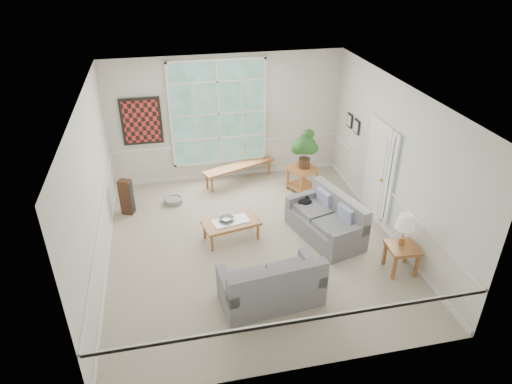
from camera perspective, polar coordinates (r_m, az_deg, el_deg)
The scene contains 24 objects.
floor at distance 8.95m, azimuth -0.36°, elevation -6.58°, with size 5.50×6.00×0.01m, color #A69C89.
ceiling at distance 7.58m, azimuth -0.43°, elevation 12.12°, with size 5.50×6.00×0.02m, color white.
wall_back at distance 10.86m, azimuth -3.66°, elevation 9.15°, with size 5.50×0.02×3.00m, color silver.
wall_front at distance 5.74m, azimuth 5.84°, elevation -11.63°, with size 5.50×0.02×3.00m, color silver.
wall_left at distance 8.13m, azimuth -19.74°, elevation 0.01°, with size 0.02×6.00×3.00m, color silver.
wall_right at distance 9.06m, azimuth 16.93°, elevation 3.60°, with size 0.02×6.00×3.00m, color silver.
window_back at distance 10.75m, azimuth -4.72°, elevation 9.74°, with size 2.30×0.08×2.40m, color white.
entry_door at distance 9.71m, azimuth 14.75°, elevation 2.72°, with size 0.08×0.90×2.10m, color white.
door_sidelight at distance 9.17m, azimuth 16.48°, elevation 1.53°, with size 0.08×0.26×1.90m, color white.
wall_art at distance 10.70m, azimuth -14.12°, elevation 8.55°, with size 0.90×0.06×1.10m, color maroon.
wall_frame_near at distance 10.45m, azimuth 12.43°, elevation 7.97°, with size 0.04×0.26×0.32m, color black.
wall_frame_far at distance 10.79m, azimuth 11.59°, elevation 8.75°, with size 0.04×0.26×0.32m, color black.
loveseat_right at distance 9.03m, azimuth 8.67°, elevation -3.15°, with size 0.85×1.65×0.89m, color slate.
loveseat_front at distance 7.46m, azimuth 1.87°, elevation -10.85°, with size 1.61×0.83×0.87m, color slate.
coffee_table at distance 9.00m, azimuth -3.13°, elevation -4.76°, with size 1.09×0.59×0.41m, color #9A5B2E.
pewter_bowl at distance 8.92m, azimuth -3.73°, elevation -3.28°, with size 0.33×0.33×0.08m, color gray.
window_bench at distance 11.09m, azimuth -2.14°, elevation 2.37°, with size 1.83×0.36×0.43m, color #9A5B2E.
end_table at distance 10.69m, azimuth 5.78°, elevation 1.63°, with size 0.59×0.59×0.59m, color #9A5B2E.
houseplant at distance 10.39m, azimuth 6.13°, elevation 5.33°, with size 0.53×0.53×0.90m, color #255321, non-canonical shape.
side_table at distance 8.56m, azimuth 17.63°, elevation -7.91°, with size 0.52×0.52×0.53m, color #9A5B2E.
table_lamp at distance 8.28m, azimuth 18.03°, elevation -4.50°, with size 0.35×0.35×0.61m, color white, non-canonical shape.
pet_bed at distance 10.41m, azimuth -10.28°, elevation -1.00°, with size 0.44×0.44×0.13m, color gray.
floor_speaker at distance 10.09m, azimuth -15.87°, elevation -0.59°, with size 0.25×0.19×0.79m, color #3C2316.
cat at distance 9.33m, azimuth 6.15°, elevation -1.22°, with size 0.29×0.21×0.14m, color black.
Camera 1 is at (-1.46, -7.09, 5.26)m, focal length 32.00 mm.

